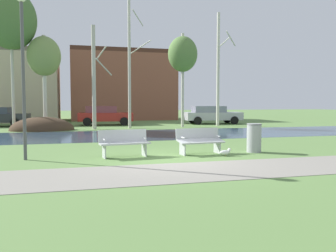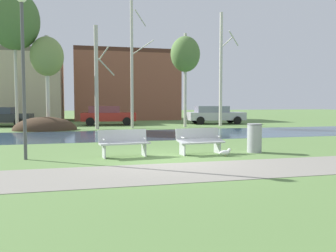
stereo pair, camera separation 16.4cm
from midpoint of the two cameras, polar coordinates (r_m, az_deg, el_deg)
The scene contains 18 objects.
ground_plane at distance 20.44m, azimuth -7.21°, elevation -1.12°, with size 120.00×120.00×0.00m, color #5B7F42.
paved_path_strip at distance 9.01m, azimuth 3.19°, elevation -7.33°, with size 60.00×2.51×0.01m, color gray.
river_band at distance 19.12m, azimuth -6.66°, elevation -1.45°, with size 80.00×6.40×0.01m, color #2D475B.
soil_mound at distance 23.73m, azimuth -19.87°, elevation -0.64°, with size 3.96×2.89×1.70m, color #423021.
bench_left at distance 11.39m, azimuth -7.52°, elevation -2.65°, with size 1.65×0.74×0.87m.
bench_right at distance 12.00m, azimuth 4.77°, elevation -2.30°, with size 1.65×0.74×0.87m.
trash_bin at distance 12.72m, azimuth 13.40°, elevation -1.81°, with size 0.53×0.53×1.01m.
seagull at distance 11.66m, azimuth 8.90°, elevation -4.20°, with size 0.42×0.16×0.25m.
streetlamp at distance 11.65m, azimuth -22.88°, elevation 11.66°, with size 0.32×0.32×5.04m.
birch_far_left at distance 25.53m, azimuth -24.26°, elevation 15.39°, with size 3.16×3.16×9.02m.
birch_left at distance 24.89m, azimuth -19.62°, elevation 10.50°, with size 2.15×2.15×6.15m.
birch_center_left at distance 23.72m, azimuth -12.05°, elevation 7.81°, with size 1.32×2.02×6.77m.
birch_center at distance 24.35m, azimuth -6.41°, elevation 10.85°, with size 1.59×2.45×9.33m.
birch_center_right at distance 25.56m, azimuth 2.21°, elevation 11.46°, with size 2.10×2.10×6.66m.
birch_right at distance 26.99m, azimuth 8.01°, elevation 9.23°, with size 1.49×2.32×8.43m.
parked_sedan_second_red at distance 27.84m, azimuth -10.38°, elevation 1.75°, with size 4.31×2.26×1.48m.
parked_hatch_third_silver at distance 29.22m, azimuth 6.96°, elevation 1.88°, with size 4.78×2.32×1.47m.
building_brick_low at distance 37.20m, azimuth -7.54°, elevation 6.49°, with size 10.38×6.13×7.02m.
Camera 1 is at (-2.86, -10.16, 1.74)m, focal length 37.64 mm.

